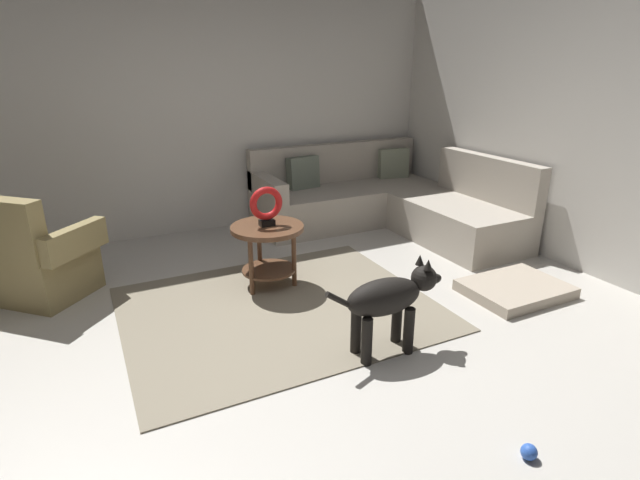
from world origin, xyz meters
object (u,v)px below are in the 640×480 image
object	(u,v)px
sectional_couch	(385,203)
dog_toy_ball	(529,452)
torus_sculpture	(266,205)
dog_bed_mat	(515,289)
dog	(390,299)
side_table	(268,240)
armchair	(38,261)

from	to	relation	value
sectional_couch	dog_toy_ball	distance (m)	3.54
torus_sculpture	dog_bed_mat	distance (m)	2.15
torus_sculpture	dog	size ratio (longest dim) A/B	0.38
side_table	dog_bed_mat	world-z (taller)	side_table
armchair	torus_sculpture	size ratio (longest dim) A/B	3.05
side_table	dog_bed_mat	distance (m)	2.07
dog	dog_bed_mat	bearing A→B (deg)	101.20
sectional_couch	dog_bed_mat	distance (m)	1.96
armchair	torus_sculpture	world-z (taller)	armchair
torus_sculpture	dog_toy_ball	size ratio (longest dim) A/B	4.12
side_table	torus_sculpture	world-z (taller)	torus_sculpture
dog_bed_mat	dog	world-z (taller)	dog
armchair	dog_bed_mat	distance (m)	3.84
torus_sculpture	dog_toy_ball	world-z (taller)	torus_sculpture
sectional_couch	armchair	world-z (taller)	same
torus_sculpture	dog_bed_mat	world-z (taller)	torus_sculpture
dog_toy_ball	side_table	bearing A→B (deg)	100.02
side_table	torus_sculpture	bearing A→B (deg)	97.13
sectional_couch	side_table	bearing A→B (deg)	-152.98
torus_sculpture	dog_toy_ball	distance (m)	2.50
side_table	torus_sculpture	size ratio (longest dim) A/B	1.84
armchair	side_table	size ratio (longest dim) A/B	1.66
side_table	armchair	bearing A→B (deg)	160.81
dog	dog_toy_ball	xyz separation A→B (m)	(0.08, -1.09, -0.34)
sectional_couch	armchair	bearing A→B (deg)	-175.00
torus_sculpture	sectional_couch	bearing A→B (deg)	27.02
sectional_couch	dog_bed_mat	world-z (taller)	sectional_couch
sectional_couch	armchair	xyz separation A→B (m)	(-3.46, -0.30, 0.03)
dog	armchair	bearing A→B (deg)	-131.15
armchair	dog_bed_mat	xyz separation A→B (m)	(3.46, -1.64, -0.28)
dog_bed_mat	dog	bearing A→B (deg)	-170.30
torus_sculpture	dog	world-z (taller)	torus_sculpture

